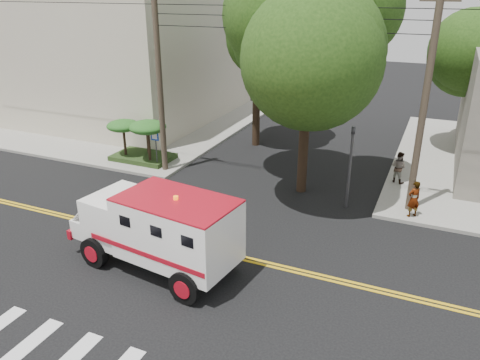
% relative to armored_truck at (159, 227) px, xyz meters
% --- Properties ---
extents(ground, '(100.00, 100.00, 0.00)m').
position_rel_armored_truck_xyz_m(ground, '(0.95, 1.64, -1.56)').
color(ground, black).
rests_on(ground, ground).
extents(sidewalk_nw, '(17.00, 17.00, 0.15)m').
position_rel_armored_truck_xyz_m(sidewalk_nw, '(-12.55, 15.14, -1.49)').
color(sidewalk_nw, gray).
rests_on(sidewalk_nw, ground).
extents(building_left, '(16.00, 14.00, 10.00)m').
position_rel_armored_truck_xyz_m(building_left, '(-14.55, 16.64, 3.59)').
color(building_left, beige).
rests_on(building_left, sidewalk_nw).
extents(utility_pole_left, '(0.28, 0.28, 9.00)m').
position_rel_armored_truck_xyz_m(utility_pole_left, '(-4.65, 7.64, 2.94)').
color(utility_pole_left, '#382D23').
rests_on(utility_pole_left, ground).
extents(utility_pole_right, '(0.28, 0.28, 9.00)m').
position_rel_armored_truck_xyz_m(utility_pole_right, '(7.25, 7.84, 2.94)').
color(utility_pole_right, '#382D23').
rests_on(utility_pole_right, ground).
extents(tree_main, '(6.08, 5.70, 9.85)m').
position_rel_armored_truck_xyz_m(tree_main, '(2.88, 7.84, 5.64)').
color(tree_main, black).
rests_on(tree_main, ground).
extents(tree_left, '(4.48, 4.20, 7.70)m').
position_rel_armored_truck_xyz_m(tree_left, '(-1.73, 13.42, 4.17)').
color(tree_left, black).
rests_on(tree_left, ground).
extents(traffic_signal, '(0.15, 0.18, 3.60)m').
position_rel_armored_truck_xyz_m(traffic_signal, '(4.75, 7.24, 0.66)').
color(traffic_signal, '#3F3F42').
rests_on(traffic_signal, ground).
extents(accessibility_sign, '(0.45, 0.10, 2.02)m').
position_rel_armored_truck_xyz_m(accessibility_sign, '(-5.25, 7.81, -0.20)').
color(accessibility_sign, '#3F3F42').
rests_on(accessibility_sign, ground).
extents(palm_planter, '(3.52, 2.63, 2.36)m').
position_rel_armored_truck_xyz_m(palm_planter, '(-6.49, 8.26, 0.08)').
color(palm_planter, '#1E3314').
rests_on(palm_planter, sidewalk_nw).
extents(armored_truck, '(6.27, 3.08, 2.75)m').
position_rel_armored_truck_xyz_m(armored_truck, '(0.00, 0.00, 0.00)').
color(armored_truck, white).
rests_on(armored_truck, ground).
extents(pedestrian_a, '(0.67, 0.65, 1.55)m').
position_rel_armored_truck_xyz_m(pedestrian_a, '(7.42, 7.14, -0.64)').
color(pedestrian_a, gray).
rests_on(pedestrian_a, sidewalk_ne).
extents(pedestrian_b, '(0.91, 0.83, 1.52)m').
position_rel_armored_truck_xyz_m(pedestrian_b, '(6.45, 10.65, -0.65)').
color(pedestrian_b, gray).
rests_on(pedestrian_b, sidewalk_ne).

